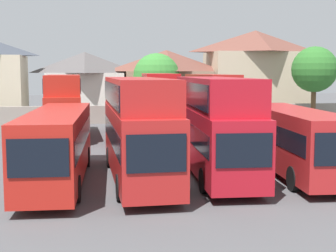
{
  "coord_description": "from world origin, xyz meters",
  "views": [
    {
      "loc": [
        -4.08,
        -23.29,
        5.2
      ],
      "look_at": [
        0.0,
        3.0,
        2.23
      ],
      "focal_mm": 52.21,
      "sensor_mm": 36.0,
      "label": 1
    }
  ],
  "objects": [
    {
      "name": "house_terrace_far_right",
      "position": [
        15.0,
        32.53,
        5.1
      ],
      "size": [
        11.45,
        7.73,
        10.0
      ],
      "color": "#C6B293",
      "rests_on": "ground"
    },
    {
      "name": "tree_behind_wall",
      "position": [
        2.71,
        28.45,
        4.63
      ],
      "size": [
        5.01,
        5.01,
        7.15
      ],
      "color": "brown",
      "rests_on": "ground"
    },
    {
      "name": "bus_3",
      "position": [
        1.93,
        0.34,
        2.76
      ],
      "size": [
        3.12,
        11.71,
        4.9
      ],
      "rotation": [
        0.0,
        0.0,
        -1.62
      ],
      "color": "#AF1420",
      "rests_on": "ground"
    },
    {
      "name": "depot_boundary_wall",
      "position": [
        0.0,
        25.95,
        0.9
      ],
      "size": [
        56.0,
        0.5,
        1.8
      ],
      "primitive_type": "cube",
      "color": "gray",
      "rests_on": "ground"
    },
    {
      "name": "ground",
      "position": [
        0.0,
        18.0,
        0.0
      ],
      "size": [
        140.0,
        140.0,
        0.0
      ],
      "primitive_type": "plane",
      "color": "#4C4C4F"
    },
    {
      "name": "bus_5",
      "position": [
        -6.32,
        15.74,
        2.78
      ],
      "size": [
        2.94,
        10.66,
        4.94
      ],
      "rotation": [
        0.0,
        0.0,
        -1.53
      ],
      "color": "red",
      "rests_on": "ground"
    },
    {
      "name": "house_terrace_right",
      "position": [
        4.31,
        31.89,
        3.9
      ],
      "size": [
        9.86,
        7.45,
        7.63
      ],
      "color": "#9E7A60",
      "rests_on": "ground"
    },
    {
      "name": "bus_6",
      "position": [
        -1.55,
        15.74,
        1.92
      ],
      "size": [
        2.55,
        11.84,
        3.35
      ],
      "rotation": [
        0.0,
        0.0,
        -1.57
      ],
      "color": "#AF191B",
      "rests_on": "ground"
    },
    {
      "name": "house_terrace_centre",
      "position": [
        -4.84,
        33.06,
        3.78
      ],
      "size": [
        8.83,
        7.19,
        7.4
      ],
      "color": "silver",
      "rests_on": "ground"
    },
    {
      "name": "bus_8",
      "position": [
        5.7,
        16.23,
        2.79
      ],
      "size": [
        2.6,
        10.7,
        4.96
      ],
      "rotation": [
        0.0,
        0.0,
        -1.56
      ],
      "color": "#B4211C",
      "rests_on": "ground"
    },
    {
      "name": "bus_2",
      "position": [
        -1.98,
        -0.3,
        2.76
      ],
      "size": [
        2.77,
        11.63,
        4.89
      ],
      "rotation": [
        0.0,
        0.0,
        -1.55
      ],
      "color": "#AE1F1E",
      "rests_on": "ground"
    },
    {
      "name": "bus_7",
      "position": [
        1.22,
        15.7,
        2.84
      ],
      "size": [
        3.21,
        12.07,
        5.04
      ],
      "rotation": [
        0.0,
        0.0,
        -1.64
      ],
      "color": "red",
      "rests_on": "ground"
    },
    {
      "name": "tree_left_of_lot",
      "position": [
        18.4,
        23.95,
        5.39
      ],
      "size": [
        4.67,
        4.67,
        7.76
      ],
      "color": "brown",
      "rests_on": "ground"
    },
    {
      "name": "bus_1",
      "position": [
        -5.71,
        -0.23,
        1.93
      ],
      "size": [
        2.93,
        12.03,
        3.37
      ],
      "rotation": [
        0.0,
        0.0,
        -1.62
      ],
      "color": "#B21F17",
      "rests_on": "ground"
    },
    {
      "name": "bus_4",
      "position": [
        5.94,
        -0.17,
        1.89
      ],
      "size": [
        3.32,
        11.28,
        3.29
      ],
      "rotation": [
        0.0,
        0.0,
        -1.64
      ],
      "color": "#AE2021",
      "rests_on": "ground"
    }
  ]
}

